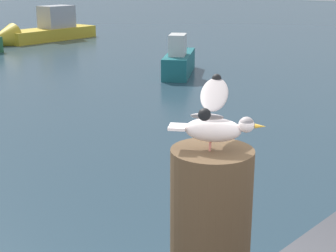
% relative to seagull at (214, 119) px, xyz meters
% --- Properties ---
extents(seagull, '(0.61, 0.47, 0.26)m').
position_rel_seagull_xyz_m(seagull, '(0.00, 0.00, 0.00)').
color(seagull, '#C66C60').
rests_on(seagull, mooring_post).
extents(boat_yellow, '(6.01, 2.03, 1.98)m').
position_rel_seagull_xyz_m(boat_yellow, '(12.18, 20.27, -2.03)').
color(boat_yellow, yellow).
rests_on(boat_yellow, ground_plane).
extents(boat_teal, '(3.12, 2.50, 1.32)m').
position_rel_seagull_xyz_m(boat_teal, '(10.65, 9.75, -2.07)').
color(boat_teal, '#1E7075').
rests_on(boat_teal, ground_plane).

